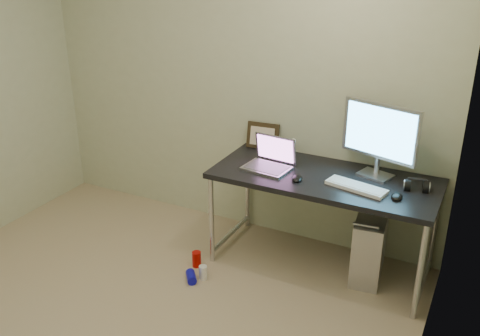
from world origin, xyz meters
name	(u,v)px	position (x,y,z in m)	size (l,w,h in m)	color
wall_back	(235,82)	(0.00, 1.75, 1.25)	(3.50, 0.02, 2.50)	beige
wall_right	(424,229)	(1.75, 0.00, 1.25)	(0.02, 3.50, 2.50)	beige
desk	(324,186)	(0.90, 1.40, 0.67)	(1.60, 0.70, 0.75)	black
tower_computer	(369,245)	(1.26, 1.45, 0.25)	(0.26, 0.49, 0.52)	silver
cable_a	(373,211)	(1.21, 1.70, 0.40)	(0.01, 0.01, 0.70)	black
cable_b	(384,217)	(1.30, 1.68, 0.38)	(0.01, 0.01, 0.72)	black
can_red	(197,259)	(0.07, 0.97, 0.06)	(0.07, 0.07, 0.12)	#BA0B06
can_white	(203,272)	(0.20, 0.84, 0.05)	(0.06, 0.06, 0.11)	white
can_blue	(191,277)	(0.14, 0.78, 0.03)	(0.07, 0.07, 0.12)	#110FC7
laptop	(270,161)	(0.49, 1.37, 0.80)	(0.36, 0.30, 0.23)	#B6B6BD
monitor	(380,135)	(1.23, 1.57, 1.06)	(0.56, 0.22, 0.53)	#B6B6BD
keyboard	(356,187)	(1.16, 1.30, 0.76)	(0.41, 0.13, 0.03)	white
mouse_right	(397,195)	(1.44, 1.27, 0.77)	(0.07, 0.12, 0.04)	black
mouse_left	(297,177)	(0.75, 1.25, 0.77)	(0.07, 0.12, 0.04)	black
headphones	(417,186)	(1.53, 1.46, 0.78)	(0.17, 0.10, 0.11)	black
picture_frame	(263,136)	(0.28, 1.70, 0.86)	(0.26, 0.03, 0.21)	black
webcam	(292,143)	(0.54, 1.68, 0.85)	(0.05, 0.04, 0.13)	silver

